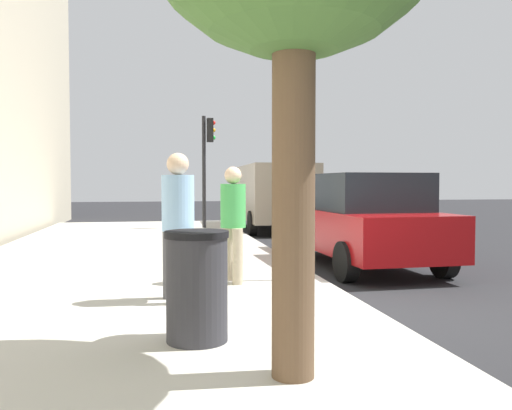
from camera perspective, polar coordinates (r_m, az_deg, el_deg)
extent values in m
plane|color=#232326|center=(6.79, 11.11, -11.25)|extent=(80.00, 80.00, 0.00)
cube|color=#B7B2A8|center=(6.34, -15.56, -11.58)|extent=(28.00, 6.00, 0.15)
cylinder|color=gray|center=(7.86, 3.22, -3.97)|extent=(0.07, 0.07, 1.15)
cube|color=#383D42|center=(7.72, 3.41, 1.16)|extent=(0.16, 0.11, 0.26)
cube|color=#383D42|center=(7.91, 3.06, 1.19)|extent=(0.16, 0.11, 0.26)
cube|color=#268C33|center=(7.73, 3.84, 1.31)|extent=(0.10, 0.01, 0.10)
cube|color=#268C33|center=(7.92, 3.48, 1.33)|extent=(0.10, 0.01, 0.10)
cylinder|color=tan|center=(7.88, -2.95, -5.24)|extent=(0.15, 0.15, 0.80)
cylinder|color=tan|center=(7.54, -2.00, -5.58)|extent=(0.15, 0.15, 0.80)
cylinder|color=green|center=(7.65, -2.50, -0.08)|extent=(0.37, 0.37, 0.63)
sphere|color=beige|center=(7.64, -2.50, 3.24)|extent=(0.25, 0.25, 0.25)
cylinder|color=#47474C|center=(6.71, -9.42, -6.34)|extent=(0.15, 0.15, 0.86)
cylinder|color=#47474C|center=(6.40, -7.32, -6.75)|extent=(0.15, 0.15, 0.86)
cylinder|color=#8CB7E0|center=(6.48, -8.44, 0.21)|extent=(0.39, 0.39, 0.68)
sphere|color=beige|center=(6.48, -8.46, 4.42)|extent=(0.27, 0.27, 0.27)
cube|color=maroon|center=(10.23, 11.29, -2.62)|extent=(4.45, 1.97, 0.76)
cube|color=black|center=(10.01, 11.78, 1.39)|extent=(2.25, 1.76, 0.68)
cylinder|color=black|center=(11.31, 4.29, -4.04)|extent=(0.67, 0.24, 0.66)
cylinder|color=black|center=(11.92, 12.39, -3.76)|extent=(0.67, 0.24, 0.66)
cylinder|color=black|center=(8.63, 9.72, -6.07)|extent=(0.67, 0.24, 0.66)
cylinder|color=black|center=(9.42, 19.68, -5.47)|extent=(0.67, 0.24, 0.66)
cube|color=gray|center=(17.67, 1.87, 1.37)|extent=(5.27, 2.18, 1.80)
cylinder|color=black|center=(19.24, -1.84, -1.23)|extent=(0.77, 0.25, 0.76)
cylinder|color=black|center=(19.55, 3.70, -1.18)|extent=(0.77, 0.25, 0.76)
cylinder|color=black|center=(15.89, -0.40, -1.99)|extent=(0.77, 0.25, 0.76)
cylinder|color=black|center=(16.27, 6.24, -1.90)|extent=(0.77, 0.25, 0.76)
cylinder|color=brown|center=(3.89, 4.07, 2.17)|extent=(0.32, 0.32, 2.86)
cylinder|color=black|center=(17.10, -5.65, 3.57)|extent=(0.12, 0.12, 3.60)
cube|color=black|center=(17.20, -5.00, 8.07)|extent=(0.24, 0.20, 0.76)
sphere|color=red|center=(17.24, -4.63, 8.86)|extent=(0.14, 0.14, 0.14)
sphere|color=orange|center=(17.21, -4.63, 8.07)|extent=(0.14, 0.14, 0.14)
sphere|color=green|center=(17.19, -4.63, 7.27)|extent=(0.14, 0.14, 0.14)
cylinder|color=#2D2D33|center=(4.90, -6.41, -9.06)|extent=(0.56, 0.56, 0.95)
cylinder|color=black|center=(4.82, -6.43, -3.17)|extent=(0.59, 0.59, 0.06)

